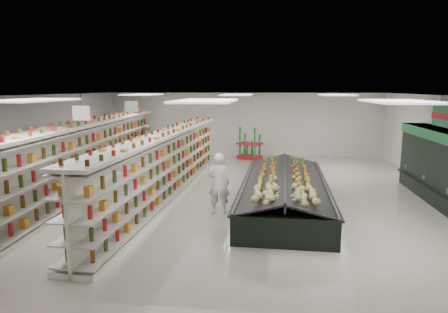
# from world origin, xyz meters

# --- Properties ---
(floor) EXTENTS (16.00, 16.00, 0.00)m
(floor) POSITION_xyz_m (0.00, 0.00, 0.00)
(floor) COLOR beige
(floor) RESTS_ON ground
(ceiling) EXTENTS (14.00, 16.00, 0.02)m
(ceiling) POSITION_xyz_m (0.00, 0.00, 3.20)
(ceiling) COLOR white
(ceiling) RESTS_ON wall_back
(wall_back) EXTENTS (14.00, 0.02, 3.20)m
(wall_back) POSITION_xyz_m (0.00, 8.00, 1.60)
(wall_back) COLOR silver
(wall_back) RESTS_ON floor
(wall_front) EXTENTS (14.00, 0.02, 3.20)m
(wall_front) POSITION_xyz_m (0.00, -8.00, 1.60)
(wall_front) COLOR silver
(wall_front) RESTS_ON floor
(wall_left) EXTENTS (0.02, 16.00, 3.20)m
(wall_left) POSITION_xyz_m (-7.00, 0.00, 1.60)
(wall_left) COLOR silver
(wall_left) RESTS_ON floor
(aisle_sign_near) EXTENTS (0.52, 0.06, 0.75)m
(aisle_sign_near) POSITION_xyz_m (-3.80, -2.00, 2.75)
(aisle_sign_near) COLOR white
(aisle_sign_near) RESTS_ON ceiling
(aisle_sign_far) EXTENTS (0.52, 0.06, 0.75)m
(aisle_sign_far) POSITION_xyz_m (-3.80, 2.00, 2.75)
(aisle_sign_far) COLOR white
(aisle_sign_far) RESTS_ON ceiling
(gondola_left) EXTENTS (1.59, 13.29, 2.30)m
(gondola_left) POSITION_xyz_m (-4.76, 0.35, 1.05)
(gondola_left) COLOR white
(gondola_left) RESTS_ON floor
(gondola_center) EXTENTS (1.42, 11.83, 2.05)m
(gondola_center) POSITION_xyz_m (-1.89, -0.28, 0.94)
(gondola_center) COLOR white
(gondola_center) RESTS_ON floor
(produce_island) EXTENTS (2.71, 6.95, 1.03)m
(produce_island) POSITION_xyz_m (1.84, -0.86, 0.47)
(produce_island) COLOR black
(produce_island) RESTS_ON floor
(soda_endcap) EXTENTS (1.33, 1.15, 1.43)m
(soda_endcap) POSITION_xyz_m (0.41, 6.79, 0.69)
(soda_endcap) COLOR #A81320
(soda_endcap) RESTS_ON floor
(shopper_main) EXTENTS (0.66, 0.48, 1.70)m
(shopper_main) POSITION_xyz_m (0.01, -1.93, 0.85)
(shopper_main) COLOR white
(shopper_main) RESTS_ON floor
(shopper_background) EXTENTS (0.86, 1.06, 1.89)m
(shopper_background) POSITION_xyz_m (-3.80, 3.87, 0.94)
(shopper_background) COLOR tan
(shopper_background) RESTS_ON floor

